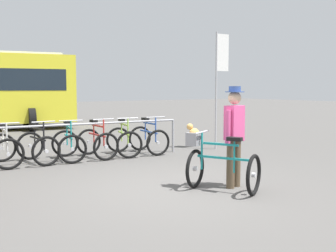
% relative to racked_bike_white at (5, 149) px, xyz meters
% --- Properties ---
extents(ground_plane, '(80.00, 80.00, 0.00)m').
position_rel_racked_bike_white_xyz_m(ground_plane, '(1.94, -3.64, -0.37)').
color(ground_plane, '#514F4C').
extents(bike_rack_rail, '(4.60, 0.37, 0.88)m').
position_rel_racked_bike_white_xyz_m(bike_rack_rail, '(1.84, -0.30, 0.33)').
color(bike_rack_rail, '#99999E').
rests_on(bike_rack_rail, ground).
extents(racked_bike_white, '(0.73, 1.12, 0.97)m').
position_rel_racked_bike_white_xyz_m(racked_bike_white, '(0.00, 0.00, 0.00)').
color(racked_bike_white, black).
rests_on(racked_bike_white, ground).
extents(racked_bike_black, '(0.75, 1.14, 0.97)m').
position_rel_racked_bike_white_xyz_m(racked_bike_black, '(0.70, -0.05, -0.00)').
color(racked_bike_black, black).
rests_on(racked_bike_black, ground).
extents(racked_bike_teal, '(0.84, 1.18, 0.97)m').
position_rel_racked_bike_white_xyz_m(racked_bike_teal, '(1.40, -0.09, -0.00)').
color(racked_bike_teal, black).
rests_on(racked_bike_teal, ground).
extents(racked_bike_red, '(0.68, 1.10, 0.97)m').
position_rel_racked_bike_white_xyz_m(racked_bike_red, '(2.10, -0.14, 0.00)').
color(racked_bike_red, black).
rests_on(racked_bike_red, ground).
extents(racked_bike_lime, '(0.86, 1.19, 0.97)m').
position_rel_racked_bike_white_xyz_m(racked_bike_lime, '(2.79, -0.19, -0.00)').
color(racked_bike_lime, black).
rests_on(racked_bike_lime, ground).
extents(racked_bike_blue, '(0.72, 1.13, 0.97)m').
position_rel_racked_bike_white_xyz_m(racked_bike_blue, '(3.49, -0.23, 0.00)').
color(racked_bike_blue, black).
rests_on(racked_bike_blue, ground).
extents(featured_bicycle, '(1.09, 1.26, 1.09)m').
position_rel_racked_bike_white_xyz_m(featured_bicycle, '(2.48, -4.15, 0.12)').
color(featured_bicycle, black).
rests_on(featured_bicycle, ground).
extents(person_with_featured_bike, '(0.52, 0.32, 1.72)m').
position_rel_racked_bike_white_xyz_m(person_with_featured_bike, '(2.87, -4.15, 0.58)').
color(person_with_featured_bike, brown).
rests_on(person_with_featured_bike, ground).
extents(banner_flag, '(0.45, 0.05, 3.20)m').
position_rel_racked_bike_white_xyz_m(banner_flag, '(5.51, -0.68, 1.86)').
color(banner_flag, '#B2B2B7').
rests_on(banner_flag, ground).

